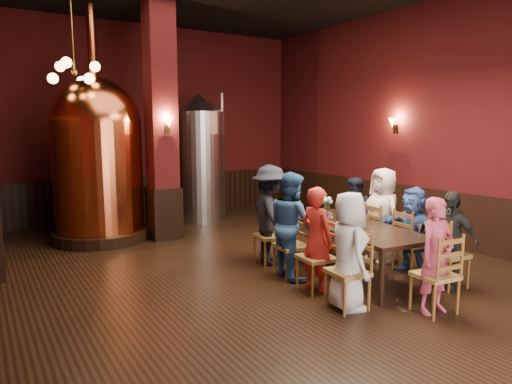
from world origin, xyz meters
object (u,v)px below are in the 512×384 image
person_0 (348,251)px  person_2 (291,225)px  dining_table (353,229)px  steel_vessel (199,158)px  rose_vase (327,203)px  copper_kettle (98,157)px  person_1 (317,239)px

person_0 → person_2: size_ratio=0.93×
dining_table → person_2: 0.92m
steel_vessel → rose_vase: steel_vessel is taller
copper_kettle → steel_vessel: copper_kettle is taller
dining_table → rose_vase: size_ratio=7.67×
person_1 → person_2: 0.66m
copper_kettle → steel_vessel: 2.51m
person_0 → person_2: 1.33m
dining_table → person_1: (-0.88, -0.24, 0.02)m
copper_kettle → steel_vessel: size_ratio=1.50×
person_0 → person_2: bearing=13.1°
dining_table → person_1: bearing=-158.8°
steel_vessel → person_2: bearing=-97.4°
dining_table → person_0: (-0.94, -0.91, 0.02)m
person_0 → copper_kettle: (-1.71, 5.04, 0.88)m
person_2 → steel_vessel: size_ratio=0.53×
person_2 → copper_kettle: size_ratio=0.35×
person_2 → rose_vase: (0.94, 0.32, 0.19)m
dining_table → steel_vessel: size_ratio=0.86×
person_0 → rose_vase: person_0 is taller
copper_kettle → steel_vessel: bearing=15.8°
dining_table → copper_kettle: size_ratio=0.57×
person_2 → copper_kettle: bearing=32.7°
dining_table → steel_vessel: bearing=98.5°
person_1 → copper_kettle: bearing=15.6°
dining_table → person_1: person_1 is taller
dining_table → copper_kettle: bearing=128.4°
copper_kettle → rose_vase: (2.78, -3.40, -0.63)m
person_2 → copper_kettle: 4.23m
person_2 → rose_vase: person_2 is taller
person_0 → rose_vase: 1.98m
rose_vase → person_0: bearing=-123.1°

